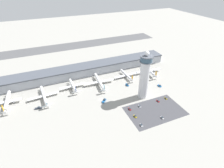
% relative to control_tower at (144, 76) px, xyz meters
% --- Properties ---
extents(ground_plane, '(1000.00, 1000.00, 0.00)m').
position_rel_control_tower_xyz_m(ground_plane, '(-49.85, 13.86, -29.83)').
color(ground_plane, '#9E9B93').
extents(terminal_building, '(261.43, 25.00, 14.27)m').
position_rel_control_tower_xyz_m(terminal_building, '(-49.85, 83.86, -22.60)').
color(terminal_building, '#A3A8B2').
rests_on(terminal_building, ground).
extents(runway_strip, '(392.15, 44.00, 0.01)m').
position_rel_control_tower_xyz_m(runway_strip, '(-49.85, 212.83, -29.83)').
color(runway_strip, '#515154').
rests_on(runway_strip, ground).
extents(control_tower, '(14.75, 14.75, 60.28)m').
position_rel_control_tower_xyz_m(control_tower, '(0.00, 0.00, 0.00)').
color(control_tower, silver).
rests_on(control_tower, ground).
extents(parking_lot_surface, '(64.00, 40.00, 0.01)m').
position_rel_control_tower_xyz_m(parking_lot_surface, '(-0.96, -29.16, -29.82)').
color(parking_lot_surface, '#424247').
rests_on(parking_lot_surface, ground).
extents(airplane_gate_alpha, '(30.50, 41.57, 13.79)m').
position_rel_control_tower_xyz_m(airplane_gate_alpha, '(-153.92, 47.78, -25.30)').
color(airplane_gate_alpha, white).
rests_on(airplane_gate_alpha, ground).
extents(airplane_gate_bravo, '(37.45, 44.68, 11.26)m').
position_rel_control_tower_xyz_m(airplane_gate_bravo, '(-113.45, 43.97, -26.13)').
color(airplane_gate_bravo, white).
rests_on(airplane_gate_bravo, ground).
extents(airplane_gate_charlie, '(34.98, 33.05, 12.52)m').
position_rel_control_tower_xyz_m(airplane_gate_charlie, '(-75.85, 51.14, -25.31)').
color(airplane_gate_charlie, white).
rests_on(airplane_gate_charlie, ground).
extents(airplane_gate_delta, '(41.77, 46.39, 12.43)m').
position_rel_control_tower_xyz_m(airplane_gate_delta, '(-40.01, 47.00, -25.46)').
color(airplane_gate_delta, white).
rests_on(airplane_gate_delta, ground).
extents(airplane_gate_echo, '(37.18, 34.67, 10.99)m').
position_rel_control_tower_xyz_m(airplane_gate_echo, '(3.44, 50.12, -26.22)').
color(airplane_gate_echo, white).
rests_on(airplane_gate_echo, ground).
extents(airplane_gate_foxtrot, '(41.05, 41.94, 12.49)m').
position_rel_control_tower_xyz_m(airplane_gate_foxtrot, '(41.07, 48.36, -25.34)').
color(airplane_gate_foxtrot, silver).
rests_on(airplane_gate_foxtrot, ground).
extents(service_truck_catering, '(3.38, 6.05, 2.51)m').
position_rel_control_tower_xyz_m(service_truck_catering, '(33.85, 10.53, -28.96)').
color(service_truck_catering, black).
rests_on(service_truck_catering, ground).
extents(service_truck_fuel, '(7.34, 7.36, 2.88)m').
position_rel_control_tower_xyz_m(service_truck_fuel, '(-47.57, 9.29, -28.83)').
color(service_truck_fuel, black).
rests_on(service_truck_fuel, ground).
extents(service_truck_baggage, '(7.79, 3.20, 2.63)m').
position_rel_control_tower_xyz_m(service_truck_baggage, '(-121.47, 25.86, -28.92)').
color(service_truck_baggage, black).
rests_on(service_truck_baggage, ground).
extents(service_truck_water, '(2.76, 5.80, 2.56)m').
position_rel_control_tower_xyz_m(service_truck_water, '(-5.75, 29.72, -28.94)').
color(service_truck_water, black).
rests_on(service_truck_water, ground).
extents(car_navy_sedan, '(2.00, 4.70, 1.59)m').
position_rel_control_tower_xyz_m(car_navy_sedan, '(-26.22, -28.85, -29.21)').
color(car_navy_sedan, black).
rests_on(car_navy_sedan, ground).
extents(car_green_van, '(2.00, 4.69, 1.38)m').
position_rel_control_tower_xyz_m(car_green_van, '(24.53, -15.46, -29.30)').
color(car_green_van, black).
rests_on(car_green_van, ground).
extents(car_yellow_taxi, '(1.72, 4.42, 1.52)m').
position_rel_control_tower_xyz_m(car_yellow_taxi, '(-0.80, -42.02, -29.24)').
color(car_yellow_taxi, black).
rests_on(car_yellow_taxi, ground).
extents(car_silver_sedan, '(2.07, 4.64, 1.60)m').
position_rel_control_tower_xyz_m(car_silver_sedan, '(-25.99, -15.87, -29.21)').
color(car_silver_sedan, black).
rests_on(car_silver_sedan, ground).
extents(car_black_suv, '(1.90, 4.23, 1.44)m').
position_rel_control_tower_xyz_m(car_black_suv, '(-26.87, -42.58, -29.27)').
color(car_black_suv, black).
rests_on(car_black_suv, ground).
extents(car_red_hatchback, '(1.93, 4.35, 1.51)m').
position_rel_control_tower_xyz_m(car_red_hatchback, '(-13.21, -16.06, -29.24)').
color(car_red_hatchback, black).
rests_on(car_red_hatchback, ground).
extents(car_blue_compact, '(1.93, 4.22, 1.58)m').
position_rel_control_tower_xyz_m(car_blue_compact, '(12.32, -16.30, -29.21)').
color(car_blue_compact, black).
rests_on(car_blue_compact, ground).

